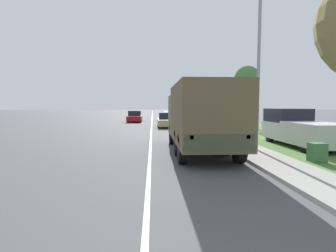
# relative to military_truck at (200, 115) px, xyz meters

# --- Properties ---
(ground_plane) EXTENTS (180.00, 180.00, 0.00)m
(ground_plane) POSITION_rel_military_truck_xyz_m (-2.22, 28.56, -1.66)
(ground_plane) COLOR #4C4C4F
(lane_centre_stripe) EXTENTS (0.12, 120.00, 0.00)m
(lane_centre_stripe) POSITION_rel_military_truck_xyz_m (-2.22, 28.56, -1.66)
(lane_centre_stripe) COLOR silver
(lane_centre_stripe) RESTS_ON ground
(sidewalk_right) EXTENTS (1.80, 120.00, 0.12)m
(sidewalk_right) POSITION_rel_military_truck_xyz_m (2.28, 28.56, -1.60)
(sidewalk_right) COLOR #9E9B93
(sidewalk_right) RESTS_ON ground
(grass_strip_right) EXTENTS (7.00, 120.00, 0.02)m
(grass_strip_right) POSITION_rel_military_truck_xyz_m (6.68, 28.56, -1.65)
(grass_strip_right) COLOR #4C7538
(grass_strip_right) RESTS_ON ground
(military_truck) EXTENTS (2.38, 7.33, 2.97)m
(military_truck) POSITION_rel_military_truck_xyz_m (0.00, 0.00, 0.00)
(military_truck) COLOR #545B3D
(military_truck) RESTS_ON ground
(car_nearest_ahead) EXTENTS (1.90, 4.70, 1.42)m
(car_nearest_ahead) POSITION_rel_military_truck_xyz_m (-0.65, 14.16, -1.02)
(car_nearest_ahead) COLOR tan
(car_nearest_ahead) RESTS_ON ground
(car_second_ahead) EXTENTS (1.78, 4.43, 1.42)m
(car_second_ahead) POSITION_rel_military_truck_xyz_m (-4.40, 22.29, -1.02)
(car_second_ahead) COLOR maroon
(car_second_ahead) RESTS_ON ground
(pickup_truck) EXTENTS (1.97, 5.33, 1.90)m
(pickup_truck) POSITION_rel_military_truck_xyz_m (5.49, 1.58, -0.76)
(pickup_truck) COLOR silver
(pickup_truck) RESTS_ON grass_strip_right
(lamp_post) EXTENTS (1.69, 0.24, 8.11)m
(lamp_post) POSITION_rel_military_truck_xyz_m (2.34, -0.16, 3.21)
(lamp_post) COLOR gray
(lamp_post) RESTS_ON sidewalk_right
(tree_mid_right) EXTENTS (2.43, 2.43, 5.93)m
(tree_mid_right) POSITION_rel_military_truck_xyz_m (7.06, 13.71, 2.97)
(tree_mid_right) COLOR #4C3D2D
(tree_mid_right) RESTS_ON grass_strip_right
(utility_box) EXTENTS (0.55, 0.45, 0.70)m
(utility_box) POSITION_rel_military_truck_xyz_m (3.98, -2.26, -1.29)
(utility_box) COLOR #3D7042
(utility_box) RESTS_ON grass_strip_right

